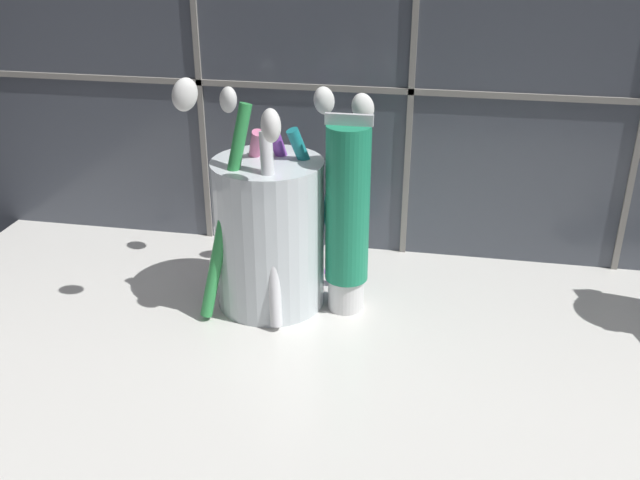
# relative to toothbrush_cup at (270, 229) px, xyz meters

# --- Properties ---
(sink_counter) EXTENTS (0.72, 0.39, 0.02)m
(sink_counter) POSITION_rel_toothbrush_cup_xyz_m (0.08, -0.09, -0.07)
(sink_counter) COLOR silver
(sink_counter) RESTS_ON ground
(tile_wall_backsplash) EXTENTS (0.82, 0.02, 0.43)m
(tile_wall_backsplash) POSITION_rel_toothbrush_cup_xyz_m (0.08, 0.11, 0.14)
(tile_wall_backsplash) COLOR #4C515B
(tile_wall_backsplash) RESTS_ON ground
(toothbrush_cup) EXTENTS (0.13, 0.12, 0.18)m
(toothbrush_cup) POSITION_rel_toothbrush_cup_xyz_m (0.00, 0.00, 0.00)
(toothbrush_cup) COLOR silver
(toothbrush_cup) RESTS_ON sink_counter
(toothpaste_tube) EXTENTS (0.03, 0.03, 0.15)m
(toothpaste_tube) POSITION_rel_toothbrush_cup_xyz_m (0.06, -0.00, 0.01)
(toothpaste_tube) COLOR white
(toothpaste_tube) RESTS_ON sink_counter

